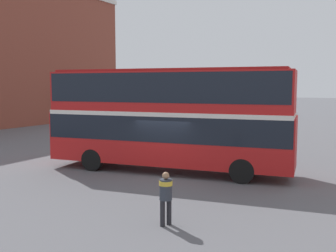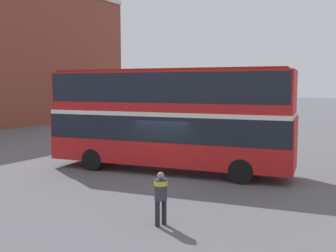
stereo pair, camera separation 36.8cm
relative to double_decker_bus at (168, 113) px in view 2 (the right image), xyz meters
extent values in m
plane|color=#5B5B60|center=(0.38, -0.80, -2.74)|extent=(240.00, 240.00, 0.00)
cube|color=red|center=(0.00, 0.00, -1.16)|extent=(11.63, 4.08, 2.29)
cube|color=red|center=(0.00, 0.00, 0.96)|extent=(11.45, 3.98, 1.95)
cube|color=black|center=(0.00, 0.00, -0.64)|extent=(11.53, 4.10, 1.13)
cube|color=black|center=(0.00, 0.00, 1.19)|extent=(11.29, 3.99, 1.32)
cube|color=silver|center=(0.00, 0.00, 0.02)|extent=(11.52, 4.09, 0.20)
cube|color=maroon|center=(0.00, 0.00, 1.98)|extent=(10.92, 3.74, 0.10)
cylinder|color=black|center=(3.45, 1.61, -2.22)|extent=(1.07, 0.45, 1.04)
cylinder|color=black|center=(3.77, -0.55, -2.22)|extent=(1.07, 0.45, 1.04)
cylinder|color=black|center=(-3.54, 0.58, -2.22)|extent=(1.07, 0.45, 1.04)
cylinder|color=black|center=(-3.23, -1.58, -2.22)|extent=(1.07, 0.45, 1.04)
cylinder|color=#232328|center=(3.33, -6.44, -2.36)|extent=(0.14, 0.14, 0.76)
cylinder|color=#232328|center=(3.42, -6.22, -2.36)|extent=(0.14, 0.14, 0.76)
cylinder|color=#2D333D|center=(3.38, -6.33, -1.68)|extent=(0.48, 0.48, 0.60)
cylinder|color=gold|center=(3.38, -6.33, -1.49)|extent=(0.51, 0.51, 0.13)
sphere|color=#936B4C|center=(3.38, -6.33, -1.27)|extent=(0.21, 0.21, 0.21)
camera|label=1|loc=(8.69, -15.96, 1.29)|focal=42.00mm
camera|label=2|loc=(9.01, -15.78, 1.29)|focal=42.00mm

